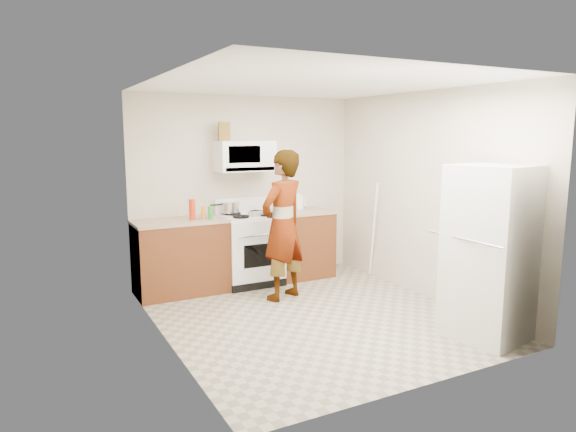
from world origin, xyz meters
TOP-DOWN VIEW (x-y plane):
  - floor at (0.00, 0.00)m, footprint 3.60×3.60m
  - back_wall at (0.00, 1.79)m, footprint 3.20×0.02m
  - right_wall at (1.59, 0.00)m, footprint 0.02×3.60m
  - cabinet_left at (-1.04, 1.49)m, footprint 1.12×0.62m
  - counter_left at (-1.04, 1.49)m, footprint 1.14×0.64m
  - cabinet_right at (0.68, 1.49)m, footprint 0.80×0.62m
  - counter_right at (0.68, 1.49)m, footprint 0.82×0.64m
  - gas_range at (-0.10, 1.48)m, footprint 0.76×0.65m
  - microwave at (-0.10, 1.61)m, footprint 0.76×0.38m
  - person at (-0.00, 0.71)m, footprint 0.77×0.65m
  - fridge at (1.24, -1.30)m, footprint 0.82×0.82m
  - kettle at (0.74, 1.66)m, footprint 0.19×0.19m
  - jug at (-0.39, 1.60)m, footprint 0.17×0.17m
  - saucepan at (-0.30, 1.66)m, footprint 0.30×0.30m
  - tray at (-0.00, 1.38)m, footprint 0.26×0.17m
  - bottle_spray at (-0.90, 1.40)m, footprint 0.10×0.10m
  - bottle_hot_sauce at (-0.76, 1.40)m, footprint 0.07×0.07m
  - bottle_green_cap at (-0.69, 1.35)m, footprint 0.06×0.06m
  - pot_lid at (-0.73, 1.43)m, footprint 0.26×0.26m
  - broom at (1.53, 0.94)m, footprint 0.14×0.29m

SIDE VIEW (x-z plane):
  - floor at x=0.00m, z-range 0.00..0.00m
  - cabinet_left at x=-1.04m, z-range 0.00..0.90m
  - cabinet_right at x=0.68m, z-range 0.00..0.90m
  - gas_range at x=-0.10m, z-range -0.08..1.05m
  - broom at x=1.53m, z-range 0.01..1.35m
  - fridge at x=1.24m, z-range 0.00..1.70m
  - person at x=0.00m, z-range 0.00..1.81m
  - counter_left at x=-1.04m, z-range 0.90..0.93m
  - counter_right at x=0.68m, z-range 0.90..0.93m
  - pot_lid at x=-0.73m, z-range 0.94..0.95m
  - tray at x=0.00m, z-range 0.93..0.98m
  - bottle_green_cap at x=-0.69m, z-range 0.94..1.10m
  - bottle_hot_sauce at x=-0.76m, z-range 0.94..1.10m
  - saucepan at x=-0.30m, z-range 0.95..1.09m
  - kettle at x=0.74m, z-range 0.94..1.12m
  - bottle_spray at x=-0.90m, z-range 0.94..1.20m
  - back_wall at x=0.00m, z-range 0.00..2.50m
  - right_wall at x=1.59m, z-range 0.00..2.50m
  - microwave at x=-0.10m, z-range 1.50..1.90m
  - jug at x=-0.39m, z-range 1.90..2.14m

